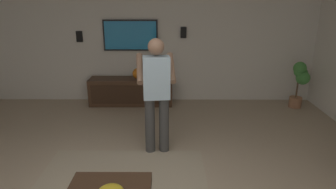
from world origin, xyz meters
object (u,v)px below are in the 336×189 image
(tv, at_px, (131,35))
(person_standing, at_px, (157,90))
(potted_plant_tall, at_px, (300,78))
(wall_speaker_left, at_px, (183,32))
(media_console, at_px, (131,91))
(vase_round, at_px, (138,74))
(wall_speaker_right, at_px, (79,37))

(tv, relative_size, person_standing, 0.68)
(person_standing, height_order, potted_plant_tall, person_standing)
(wall_speaker_left, bearing_deg, media_console, 103.24)
(vase_round, bearing_deg, wall_speaker_right, 77.63)
(media_console, relative_size, wall_speaker_left, 7.73)
(potted_plant_tall, xyz_separation_m, wall_speaker_right, (0.48, 4.41, 0.75))
(person_standing, relative_size, vase_round, 7.45)
(media_console, distance_m, person_standing, 2.20)
(media_console, distance_m, tv, 1.15)
(potted_plant_tall, bearing_deg, tv, 82.17)
(person_standing, xyz_separation_m, vase_round, (1.99, 0.47, -0.27))
(tv, bearing_deg, potted_plant_tall, 82.17)
(media_console, height_order, wall_speaker_right, wall_speaker_right)
(person_standing, xyz_separation_m, potted_plant_tall, (1.78, -2.75, -0.31))
(wall_speaker_left, height_order, wall_speaker_right, wall_speaker_left)
(person_standing, relative_size, wall_speaker_right, 7.45)
(person_standing, bearing_deg, tv, 9.75)
(media_console, xyz_separation_m, person_standing, (-2.00, -0.62, 0.66))
(media_console, xyz_separation_m, vase_round, (-0.01, -0.15, 0.39))
(person_standing, distance_m, wall_speaker_right, 2.84)
(tv, height_order, wall_speaker_right, tv)
(potted_plant_tall, bearing_deg, wall_speaker_right, 83.85)
(wall_speaker_left, distance_m, wall_speaker_right, 2.13)
(vase_round, height_order, wall_speaker_left, wall_speaker_left)
(potted_plant_tall, xyz_separation_m, wall_speaker_left, (0.48, 2.28, 0.84))
(potted_plant_tall, xyz_separation_m, vase_round, (0.21, 3.21, 0.04))
(vase_round, bearing_deg, wall_speaker_left, -74.17)
(vase_round, relative_size, wall_speaker_left, 1.00)
(tv, relative_size, potted_plant_tall, 1.16)
(person_standing, bearing_deg, media_console, 11.50)
(tv, bearing_deg, wall_speaker_right, -90.72)
(potted_plant_tall, distance_m, wall_speaker_left, 2.48)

